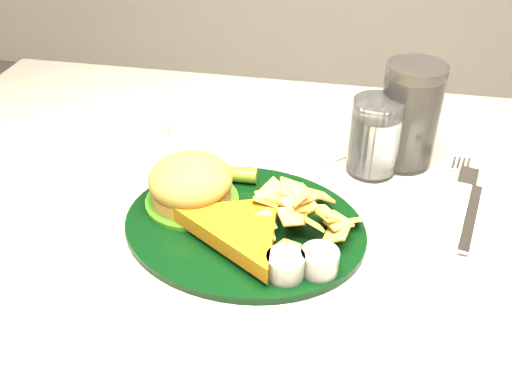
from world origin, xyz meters
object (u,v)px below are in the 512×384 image
(dinner_plate, at_px, (244,207))
(cola_glass, at_px, (409,115))
(fork_napkin, at_px, (469,212))
(water_glass, at_px, (375,137))

(dinner_plate, xyz_separation_m, cola_glass, (0.19, 0.20, 0.04))
(dinner_plate, xyz_separation_m, fork_napkin, (0.28, 0.08, -0.03))
(dinner_plate, relative_size, fork_napkin, 1.59)
(cola_glass, bearing_deg, fork_napkin, -54.91)
(cola_glass, height_order, fork_napkin, cola_glass)
(water_glass, bearing_deg, fork_napkin, -33.55)
(cola_glass, xyz_separation_m, fork_napkin, (0.08, -0.12, -0.07))
(water_glass, distance_m, fork_napkin, 0.16)
(water_glass, bearing_deg, dinner_plate, -131.98)
(cola_glass, bearing_deg, water_glass, -142.84)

